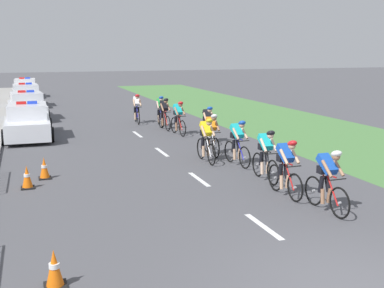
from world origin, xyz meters
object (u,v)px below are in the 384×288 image
traffic_cone_far (54,269)px  cyclist_third (266,154)px  cyclist_eleventh (137,108)px  traffic_cone_mid (27,177)px  cyclist_fifth (212,134)px  cyclist_seventh (208,124)px  cyclist_second (286,167)px  police_car_nearest (28,122)px  police_car_furthest (25,89)px  cyclist_sixth (206,139)px  cyclist_ninth (164,113)px  cyclist_tenth (161,111)px  cyclist_lead (328,179)px  cyclist_eighth (178,117)px  police_car_second (27,107)px  traffic_cone_near (44,168)px  cyclist_fourth (238,142)px  police_car_third (26,96)px

traffic_cone_far → cyclist_third: bearing=36.1°
cyclist_eleventh → traffic_cone_far: cyclist_eleventh is taller
traffic_cone_mid → cyclist_fifth: bearing=19.4°
cyclist_seventh → traffic_cone_mid: bearing=-148.1°
cyclist_second → traffic_cone_far: 6.67m
police_car_nearest → police_car_furthest: same height
cyclist_fifth → police_car_furthest: (-6.17, 24.85, -0.11)m
cyclist_sixth → cyclist_ninth: bearing=85.6°
cyclist_third → cyclist_eleventh: 12.05m
cyclist_ninth → cyclist_tenth: size_ratio=1.00×
cyclist_lead → cyclist_fifth: bearing=92.4°
cyclist_lead → cyclist_eighth: 10.92m
police_car_second → cyclist_third: bearing=-67.6°
police_car_nearest → police_car_second: (0.00, 5.98, 0.00)m
cyclist_eleventh → traffic_cone_mid: cyclist_eleventh is taller
cyclist_eighth → cyclist_ninth: 1.58m
cyclist_sixth → police_car_nearest: bearing=129.7°
cyclist_third → traffic_cone_near: cyclist_third is taller
cyclist_fourth → police_car_third: bearing=107.8°
police_car_second → police_car_furthest: size_ratio=1.02×
cyclist_fourth → cyclist_sixth: same height
cyclist_second → traffic_cone_far: (-5.93, -3.00, -0.48)m
cyclist_sixth → cyclist_fifth: bearing=59.1°
cyclist_seventh → cyclist_second: bearing=-95.5°
cyclist_fourth → cyclist_lead: bearing=-89.4°
cyclist_ninth → police_car_second: 8.46m
cyclist_fifth → traffic_cone_far: 10.13m
cyclist_eleventh → cyclist_seventh: bearing=-76.1°
police_car_nearest → traffic_cone_near: 7.14m
cyclist_ninth → police_car_second: police_car_second is taller
cyclist_lead → cyclist_fourth: same height
cyclist_second → cyclist_lead: bearing=-78.0°
cyclist_ninth → police_car_third: bearing=116.5°
police_car_nearest → traffic_cone_near: size_ratio=6.94×
cyclist_fifth → cyclist_seventh: same height
cyclist_ninth → traffic_cone_near: bearing=-128.5°
cyclist_eighth → traffic_cone_far: size_ratio=2.69×
cyclist_seventh → police_car_third: 17.44m
police_car_nearest → cyclist_eleventh: bearing=25.2°
cyclist_fifth → police_car_furthest: 25.61m
police_car_furthest → police_car_second: bearing=-90.0°
cyclist_second → police_car_third: 24.16m
cyclist_sixth → police_car_third: 19.93m
traffic_cone_mid → traffic_cone_far: (0.36, -5.97, 0.00)m
cyclist_fourth → cyclist_fifth: same height
cyclist_third → police_car_second: (-6.37, 15.46, -0.11)m
cyclist_second → cyclist_seventh: 7.36m
cyclist_ninth → police_car_furthest: bearing=107.9°
cyclist_sixth → traffic_cone_mid: bearing=-167.6°
police_car_second → police_car_third: bearing=90.0°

